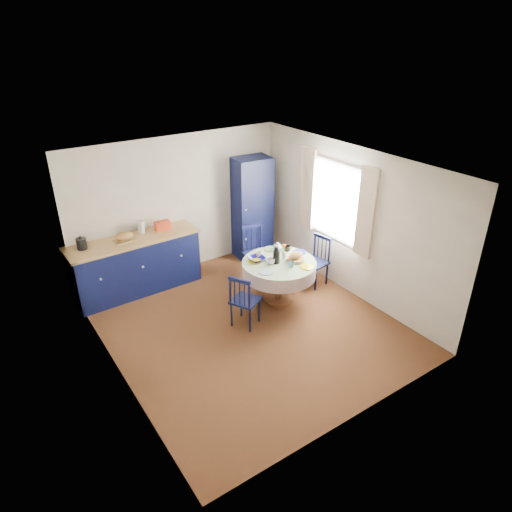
{
  "coord_description": "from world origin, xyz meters",
  "views": [
    {
      "loc": [
        -3.15,
        -4.86,
        4.14
      ],
      "look_at": [
        0.28,
        0.2,
        1.02
      ],
      "focal_mm": 32.0,
      "sensor_mm": 36.0,
      "label": 1
    }
  ],
  "objects_px": {
    "mug_c": "(287,249)",
    "chair_right": "(316,261)",
    "mug_a": "(271,261)",
    "chair_left": "(244,300)",
    "pantry_cabinet": "(252,208)",
    "chair_far": "(256,252)",
    "mug_d": "(258,255)",
    "cobalt_bowl": "(257,259)",
    "dining_table": "(279,268)",
    "mug_b": "(292,265)",
    "kitchen_counter": "(136,264)"
  },
  "relations": [
    {
      "from": "kitchen_counter",
      "to": "mug_c",
      "type": "relative_size",
      "value": 17.44
    },
    {
      "from": "pantry_cabinet",
      "to": "mug_d",
      "type": "height_order",
      "value": "pantry_cabinet"
    },
    {
      "from": "mug_b",
      "to": "kitchen_counter",
      "type": "bearing_deg",
      "value": 134.08
    },
    {
      "from": "dining_table",
      "to": "chair_far",
      "type": "distance_m",
      "value": 0.9
    },
    {
      "from": "mug_c",
      "to": "chair_right",
      "type": "bearing_deg",
      "value": -15.15
    },
    {
      "from": "pantry_cabinet",
      "to": "mug_d",
      "type": "bearing_deg",
      "value": -114.69
    },
    {
      "from": "kitchen_counter",
      "to": "pantry_cabinet",
      "type": "xyz_separation_m",
      "value": [
        2.4,
        0.03,
        0.49
      ]
    },
    {
      "from": "pantry_cabinet",
      "to": "mug_d",
      "type": "distance_m",
      "value": 1.58
    },
    {
      "from": "mug_b",
      "to": "mug_d",
      "type": "relative_size",
      "value": 0.88
    },
    {
      "from": "pantry_cabinet",
      "to": "cobalt_bowl",
      "type": "bearing_deg",
      "value": -115.99
    },
    {
      "from": "dining_table",
      "to": "cobalt_bowl",
      "type": "xyz_separation_m",
      "value": [
        -0.28,
        0.24,
        0.15
      ]
    },
    {
      "from": "pantry_cabinet",
      "to": "chair_far",
      "type": "bearing_deg",
      "value": -114.59
    },
    {
      "from": "dining_table",
      "to": "mug_c",
      "type": "relative_size",
      "value": 9.55
    },
    {
      "from": "chair_left",
      "to": "mug_a",
      "type": "relative_size",
      "value": 7.13
    },
    {
      "from": "chair_left",
      "to": "chair_right",
      "type": "xyz_separation_m",
      "value": [
        1.74,
        0.36,
        0.01
      ]
    },
    {
      "from": "chair_left",
      "to": "mug_c",
      "type": "height_order",
      "value": "chair_left"
    },
    {
      "from": "mug_c",
      "to": "chair_left",
      "type": "bearing_deg",
      "value": -156.86
    },
    {
      "from": "chair_left",
      "to": "pantry_cabinet",
      "type": "bearing_deg",
      "value": -64.75
    },
    {
      "from": "dining_table",
      "to": "mug_c",
      "type": "distance_m",
      "value": 0.44
    },
    {
      "from": "pantry_cabinet",
      "to": "chair_right",
      "type": "xyz_separation_m",
      "value": [
        0.29,
        -1.59,
        -0.53
      ]
    },
    {
      "from": "chair_left",
      "to": "mug_d",
      "type": "bearing_deg",
      "value": -76.35
    },
    {
      "from": "dining_table",
      "to": "chair_left",
      "type": "height_order",
      "value": "dining_table"
    },
    {
      "from": "mug_a",
      "to": "chair_right",
      "type": "bearing_deg",
      "value": 3.94
    },
    {
      "from": "dining_table",
      "to": "mug_b",
      "type": "relative_size",
      "value": 12.94
    },
    {
      "from": "mug_c",
      "to": "cobalt_bowl",
      "type": "xyz_separation_m",
      "value": [
        -0.62,
        0.0,
        -0.02
      ]
    },
    {
      "from": "mug_d",
      "to": "dining_table",
      "type": "bearing_deg",
      "value": -60.03
    },
    {
      "from": "mug_d",
      "to": "kitchen_counter",
      "type": "bearing_deg",
      "value": 140.64
    },
    {
      "from": "kitchen_counter",
      "to": "pantry_cabinet",
      "type": "bearing_deg",
      "value": -0.81
    },
    {
      "from": "kitchen_counter",
      "to": "mug_a",
      "type": "distance_m",
      "value": 2.34
    },
    {
      "from": "kitchen_counter",
      "to": "chair_left",
      "type": "xyz_separation_m",
      "value": [
        0.95,
        -1.93,
        -0.05
      ]
    },
    {
      "from": "chair_left",
      "to": "chair_far",
      "type": "height_order",
      "value": "chair_far"
    },
    {
      "from": "chair_left",
      "to": "mug_b",
      "type": "xyz_separation_m",
      "value": [
        0.9,
        0.02,
        0.32
      ]
    },
    {
      "from": "chair_right",
      "to": "mug_b",
      "type": "distance_m",
      "value": 0.96
    },
    {
      "from": "pantry_cabinet",
      "to": "chair_far",
      "type": "height_order",
      "value": "pantry_cabinet"
    },
    {
      "from": "pantry_cabinet",
      "to": "chair_left",
      "type": "distance_m",
      "value": 2.5
    },
    {
      "from": "kitchen_counter",
      "to": "chair_left",
      "type": "bearing_deg",
      "value": -65.23
    },
    {
      "from": "mug_c",
      "to": "cobalt_bowl",
      "type": "bearing_deg",
      "value": 179.81
    },
    {
      "from": "pantry_cabinet",
      "to": "mug_b",
      "type": "bearing_deg",
      "value": -100.57
    },
    {
      "from": "mug_a",
      "to": "chair_left",
      "type": "bearing_deg",
      "value": -157.43
    },
    {
      "from": "pantry_cabinet",
      "to": "mug_d",
      "type": "xyz_separation_m",
      "value": [
        -0.78,
        -1.36,
        -0.21
      ]
    },
    {
      "from": "chair_right",
      "to": "mug_c",
      "type": "bearing_deg",
      "value": -115.35
    },
    {
      "from": "kitchen_counter",
      "to": "chair_far",
      "type": "height_order",
      "value": "kitchen_counter"
    },
    {
      "from": "chair_far",
      "to": "mug_d",
      "type": "height_order",
      "value": "chair_far"
    },
    {
      "from": "mug_c",
      "to": "cobalt_bowl",
      "type": "relative_size",
      "value": 0.48
    },
    {
      "from": "mug_a",
      "to": "mug_b",
      "type": "bearing_deg",
      "value": -53.85
    },
    {
      "from": "chair_left",
      "to": "mug_a",
      "type": "height_order",
      "value": "chair_left"
    },
    {
      "from": "chair_left",
      "to": "mug_d",
      "type": "height_order",
      "value": "chair_left"
    },
    {
      "from": "mug_a",
      "to": "mug_b",
      "type": "relative_size",
      "value": 1.33
    },
    {
      "from": "mug_a",
      "to": "cobalt_bowl",
      "type": "distance_m",
      "value": 0.26
    },
    {
      "from": "mug_d",
      "to": "cobalt_bowl",
      "type": "height_order",
      "value": "mug_d"
    }
  ]
}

